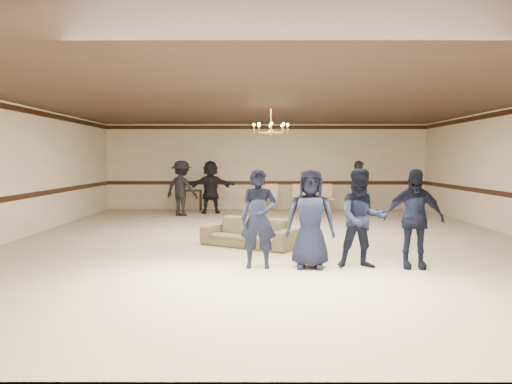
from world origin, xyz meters
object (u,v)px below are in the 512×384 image
(boy_b, at_px, (310,218))
(adult_mid, at_px, (211,187))
(settee, at_px, (249,232))
(banquet_chair_mid, at_px, (299,198))
(chandelier, at_px, (271,120))
(banquet_chair_right, at_px, (327,198))
(banquet_chair_left, at_px, (272,198))
(console_table, at_px, (189,200))
(boy_a, at_px, (259,218))
(adult_right, at_px, (359,188))
(boy_d, at_px, (414,218))
(adult_left, at_px, (182,188))
(boy_c, at_px, (362,218))

(boy_b, xyz_separation_m, adult_mid, (-2.54, 8.31, 0.06))
(settee, relative_size, banquet_chair_mid, 2.14)
(chandelier, distance_m, banquet_chair_right, 6.13)
(banquet_chair_left, bearing_deg, console_table, -179.56)
(boy_a, bearing_deg, console_table, 108.69)
(boy_a, bearing_deg, boy_b, 3.37)
(boy_a, xyz_separation_m, settee, (-0.20, 2.05, -0.56))
(boy_a, distance_m, banquet_chair_mid, 9.04)
(boy_a, bearing_deg, banquet_chair_right, 77.67)
(boy_a, relative_size, banquet_chair_left, 1.79)
(adult_right, xyz_separation_m, console_table, (-5.95, 1.20, -0.54))
(boy_d, bearing_deg, adult_mid, 125.03)
(chandelier, bearing_deg, banquet_chair_mid, 77.15)
(boy_d, height_order, adult_right, adult_right)
(adult_right, height_order, console_table, adult_right)
(boy_d, bearing_deg, adult_left, 132.00)
(banquet_chair_left, relative_size, banquet_chair_right, 1.00)
(boy_b, relative_size, banquet_chair_right, 1.79)
(chandelier, relative_size, adult_left, 0.51)
(banquet_chair_mid, height_order, banquet_chair_right, same)
(adult_mid, height_order, banquet_chair_mid, adult_mid)
(banquet_chair_left, distance_m, console_table, 3.01)
(banquet_chair_mid, distance_m, banquet_chair_right, 1.00)
(chandelier, distance_m, adult_right, 5.60)
(adult_left, bearing_deg, banquet_chair_right, -138.86)
(boy_c, height_order, boy_d, same)
(boy_a, bearing_deg, adult_right, 69.76)
(chandelier, height_order, banquet_chair_mid, chandelier)
(adult_mid, distance_m, banquet_chair_right, 4.21)
(boy_c, height_order, banquet_chair_left, boy_c)
(chandelier, bearing_deg, adult_mid, 113.05)
(boy_b, relative_size, banquet_chair_left, 1.79)
(adult_right, bearing_deg, boy_d, -101.74)
(adult_left, height_order, adult_mid, same)
(banquet_chair_right, bearing_deg, boy_d, -90.27)
(boy_a, distance_m, banquet_chair_right, 9.26)
(adult_right, bearing_deg, settee, -128.21)
(adult_mid, relative_size, console_table, 2.01)
(boy_a, xyz_separation_m, console_table, (-2.50, 9.11, -0.48))
(adult_left, bearing_deg, boy_d, 151.27)
(adult_right, bearing_deg, boy_c, -108.10)
(boy_a, relative_size, banquet_chair_mid, 1.79)
(chandelier, relative_size, console_table, 1.02)
(boy_a, relative_size, boy_d, 1.00)
(boy_a, relative_size, boy_c, 1.00)
(adult_mid, bearing_deg, boy_a, 95.49)
(settee, height_order, adult_left, adult_left)
(boy_b, bearing_deg, banquet_chair_mid, 92.19)
(boy_c, height_order, adult_left, adult_left)
(boy_a, bearing_deg, adult_left, 111.83)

